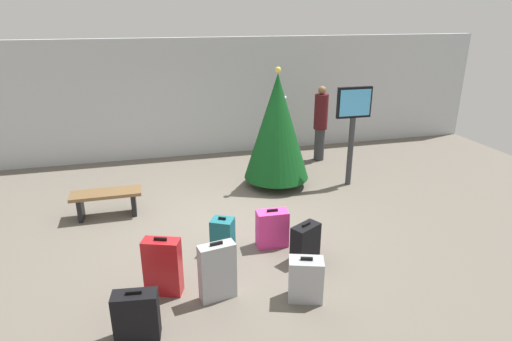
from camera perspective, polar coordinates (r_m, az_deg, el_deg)
name	(u,v)px	position (r m, az deg, el deg)	size (l,w,h in m)	color
ground_plane	(226,226)	(7.58, -4.04, -7.43)	(16.00, 16.00, 0.00)	#665E54
back_wall	(192,98)	(11.08, -8.50, 9.54)	(16.00, 0.20, 2.96)	#B7BCC1
holiday_tree	(277,127)	(8.87, 2.84, 5.84)	(1.37, 1.37, 2.52)	#4C3319
flight_info_kiosk	(353,119)	(9.11, 12.84, 6.68)	(0.75, 0.12, 2.12)	#333338
waiting_bench	(107,199)	(8.23, -19.35, -3.56)	(1.24, 0.44, 0.48)	brown
traveller_0	(321,122)	(10.71, 8.62, 6.48)	(0.34, 0.34, 1.87)	#333338
suitcase_0	(217,272)	(5.67, -5.19, -13.31)	(0.50, 0.27, 0.83)	#9EA0A5
suitcase_1	(272,228)	(6.85, 2.17, -7.76)	(0.51, 0.29, 0.64)	#E5388C
suitcase_2	(163,267)	(5.87, -12.35, -12.45)	(0.53, 0.37, 0.83)	#B2191E
suitcase_3	(306,279)	(5.72, 6.66, -14.28)	(0.51, 0.40, 0.62)	#9EA0A5
suitcase_4	(305,242)	(6.54, 6.63, -9.53)	(0.51, 0.42, 0.61)	black
suitcase_5	(136,316)	(5.28, -15.70, -18.23)	(0.53, 0.30, 0.64)	black
suitcase_6	(223,235)	(6.72, -4.48, -8.64)	(0.43, 0.40, 0.59)	#19606B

